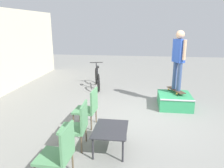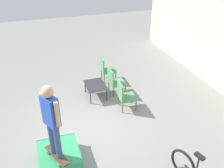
# 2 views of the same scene
# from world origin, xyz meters

# --- Properties ---
(ground_plane) EXTENTS (24.00, 24.00, 0.00)m
(ground_plane) POSITION_xyz_m (0.00, 0.00, 0.00)
(ground_plane) COLOR gray
(skate_ramp_box) EXTENTS (1.07, 0.96, 0.41)m
(skate_ramp_box) POSITION_xyz_m (1.06, -0.93, 0.19)
(skate_ramp_box) COLOR #339E60
(skate_ramp_box) RESTS_ON ground_plane
(skateboard_on_ramp) EXTENTS (0.82, 0.49, 0.07)m
(skateboard_on_ramp) POSITION_xyz_m (1.26, -0.98, 0.47)
(skateboard_on_ramp) COLOR #473828
(skateboard_on_ramp) RESTS_ON skate_ramp_box
(person_skater) EXTENTS (0.51, 0.36, 1.79)m
(person_skater) POSITION_xyz_m (1.26, -0.98, 1.55)
(person_skater) COLOR #384C7A
(person_skater) RESTS_ON skateboard_on_ramp
(coffee_table) EXTENTS (0.87, 0.66, 0.46)m
(coffee_table) POSITION_xyz_m (-1.53, 0.68, 0.41)
(coffee_table) COLOR #2D2D33
(coffee_table) RESTS_ON ground_plane
(patio_chair_left) EXTENTS (0.54, 0.54, 0.94)m
(patio_chair_left) POSITION_xyz_m (-2.51, 1.35, 0.51)
(patio_chair_left) COLOR brown
(patio_chair_left) RESTS_ON ground_plane
(patio_chair_center) EXTENTS (0.54, 0.54, 0.94)m
(patio_chair_center) POSITION_xyz_m (-1.52, 1.35, 0.51)
(patio_chair_center) COLOR brown
(patio_chair_center) RESTS_ON ground_plane
(patio_chair_right) EXTENTS (0.55, 0.55, 0.94)m
(patio_chair_right) POSITION_xyz_m (-0.55, 1.35, 0.51)
(patio_chair_right) COLOR brown
(patio_chair_right) RESTS_ON ground_plane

